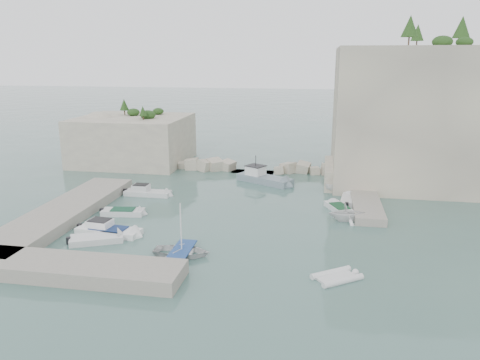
% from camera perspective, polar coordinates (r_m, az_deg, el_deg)
% --- Properties ---
extents(ground, '(400.00, 400.00, 0.00)m').
position_cam_1_polar(ground, '(45.46, -1.33, -5.57)').
color(ground, '#476B63').
rests_on(ground, ground).
extents(cliff_east, '(26.00, 22.00, 17.00)m').
position_cam_1_polar(cliff_east, '(66.77, 22.77, 7.37)').
color(cliff_east, beige).
rests_on(cliff_east, ground).
extents(cliff_terrace, '(8.00, 10.00, 2.50)m').
position_cam_1_polar(cliff_terrace, '(61.68, 13.98, 0.70)').
color(cliff_terrace, beige).
rests_on(cliff_terrace, ground).
extents(outcrop_west, '(16.00, 14.00, 7.00)m').
position_cam_1_polar(outcrop_west, '(73.63, -12.89, 4.80)').
color(outcrop_west, beige).
rests_on(outcrop_west, ground).
extents(quay_west, '(5.00, 24.00, 1.10)m').
position_cam_1_polar(quay_west, '(50.45, -20.91, -3.83)').
color(quay_west, '#9E9689').
rests_on(quay_west, ground).
extents(quay_south, '(18.00, 4.00, 1.10)m').
position_cam_1_polar(quay_south, '(37.84, -20.56, -10.01)').
color(quay_south, '#9E9689').
rests_on(quay_south, ground).
extents(ledge_east, '(3.00, 16.00, 0.80)m').
position_cam_1_polar(ledge_east, '(54.24, 14.96, -2.23)').
color(ledge_east, '#9E9689').
rests_on(ledge_east, ground).
extents(breakwater, '(28.00, 3.00, 1.40)m').
position_cam_1_polar(breakwater, '(66.22, 1.57, 1.60)').
color(breakwater, beige).
rests_on(breakwater, ground).
extents(motorboat_e, '(5.37, 3.92, 0.70)m').
position_cam_1_polar(motorboat_e, '(43.53, -17.04, -7.20)').
color(motorboat_e, silver).
rests_on(motorboat_e, ground).
extents(motorboat_d, '(6.83, 2.73, 1.40)m').
position_cam_1_polar(motorboat_d, '(45.04, -15.66, -6.34)').
color(motorboat_d, white).
rests_on(motorboat_d, ground).
extents(motorboat_a, '(5.95, 1.79, 1.40)m').
position_cam_1_polar(motorboat_a, '(56.17, -11.16, -1.84)').
color(motorboat_a, silver).
rests_on(motorboat_a, ground).
extents(motorboat_c, '(4.88, 2.29, 0.70)m').
position_cam_1_polar(motorboat_c, '(49.97, -14.04, -4.12)').
color(motorboat_c, silver).
rests_on(motorboat_c, ground).
extents(rowboat, '(4.69, 3.37, 0.97)m').
position_cam_1_polar(rowboat, '(39.25, -7.10, -9.10)').
color(rowboat, silver).
rests_on(rowboat, ground).
extents(inflatable_dinghy, '(4.14, 3.70, 0.44)m').
position_cam_1_polar(inflatable_dinghy, '(35.84, 11.69, -11.73)').
color(inflatable_dinghy, silver).
rests_on(inflatable_dinghy, ground).
extents(tender_east_a, '(4.15, 3.76, 1.90)m').
position_cam_1_polar(tender_east_a, '(47.95, 12.84, -4.85)').
color(tender_east_a, white).
rests_on(tender_east_a, ground).
extents(tender_east_b, '(3.47, 5.07, 0.70)m').
position_cam_1_polar(tender_east_b, '(50.67, 12.02, -3.73)').
color(tender_east_b, silver).
rests_on(tender_east_b, ground).
extents(tender_east_c, '(2.08, 4.87, 0.70)m').
position_cam_1_polar(tender_east_c, '(53.92, 13.05, -2.65)').
color(tender_east_c, silver).
rests_on(tender_east_c, ground).
extents(tender_east_d, '(4.15, 2.69, 1.50)m').
position_cam_1_polar(tender_east_d, '(57.67, 12.10, -1.46)').
color(tender_east_d, white).
rests_on(tender_east_d, ground).
extents(work_boat, '(8.39, 6.11, 2.20)m').
position_cam_1_polar(work_boat, '(60.70, 3.04, -0.32)').
color(work_boat, slate).
rests_on(work_boat, ground).
extents(rowboat_mast, '(0.10, 0.10, 4.20)m').
position_cam_1_polar(rowboat_mast, '(38.28, -7.22, -5.56)').
color(rowboat_mast, white).
rests_on(rowboat_mast, rowboat).
extents(vegetation, '(53.48, 13.88, 13.40)m').
position_cam_1_polar(vegetation, '(66.85, 18.85, 15.86)').
color(vegetation, '#1E4219').
rests_on(vegetation, ground).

